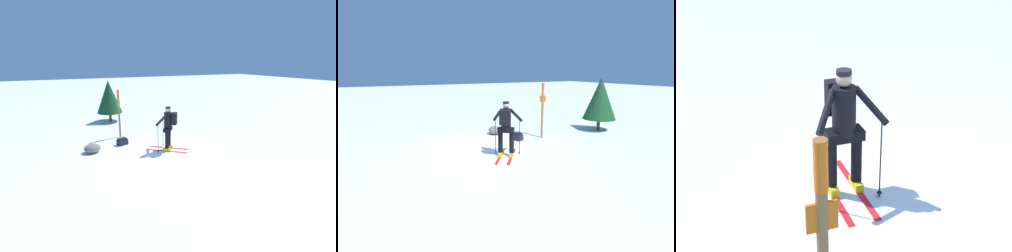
# 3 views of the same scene
# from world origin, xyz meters

# --- Properties ---
(ground_plane) EXTENTS (80.00, 80.00, 0.00)m
(ground_plane) POSITION_xyz_m (0.00, 0.00, 0.00)
(ground_plane) COLOR white
(skier) EXTENTS (1.53, 1.32, 1.75)m
(skier) POSITION_xyz_m (0.57, 0.49, 1.00)
(skier) COLOR red
(skier) RESTS_ON ground_plane
(trail_marker) EXTENTS (0.16, 0.21, 2.19)m
(trail_marker) POSITION_xyz_m (-0.79, 2.88, 1.29)
(trail_marker) COLOR olive
(trail_marker) RESTS_ON ground_plane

